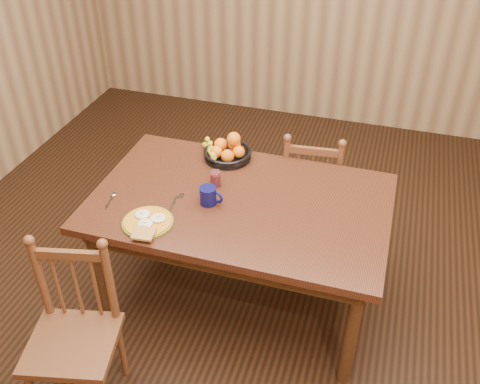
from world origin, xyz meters
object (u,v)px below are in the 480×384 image
(chair_near, at_px, (74,335))
(coffee_mug, at_px, (209,196))
(chair_far, at_px, (311,190))
(breakfast_plate, at_px, (148,222))
(fruit_bowl, at_px, (227,151))
(dining_table, at_px, (240,212))

(chair_near, height_order, coffee_mug, chair_near)
(chair_far, bearing_deg, breakfast_plate, 50.41)
(chair_near, bearing_deg, chair_far, 47.96)
(breakfast_plate, bearing_deg, chair_near, -108.15)
(chair_far, xyz_separation_m, chair_near, (-0.85, -1.52, 0.01))
(coffee_mug, height_order, fruit_bowl, fruit_bowl)
(breakfast_plate, xyz_separation_m, fruit_bowl, (0.19, 0.72, 0.03))
(fruit_bowl, bearing_deg, dining_table, -62.41)
(dining_table, xyz_separation_m, chair_near, (-0.56, -0.86, -0.23))
(chair_far, distance_m, fruit_bowl, 0.67)
(chair_near, distance_m, fruit_bowl, 1.35)
(chair_far, bearing_deg, coffee_mug, 54.02)
(chair_near, height_order, breakfast_plate, chair_near)
(chair_near, xyz_separation_m, coffee_mug, (0.41, 0.78, 0.36))
(dining_table, distance_m, breakfast_plate, 0.52)
(coffee_mug, xyz_separation_m, fruit_bowl, (-0.05, 0.46, -0.00))
(chair_near, xyz_separation_m, breakfast_plate, (0.17, 0.52, 0.32))
(chair_far, bearing_deg, fruit_bowl, 24.18)
(breakfast_plate, xyz_separation_m, coffee_mug, (0.24, 0.26, 0.04))
(dining_table, bearing_deg, fruit_bowl, 117.59)
(dining_table, relative_size, coffee_mug, 11.97)
(chair_far, distance_m, coffee_mug, 0.94)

